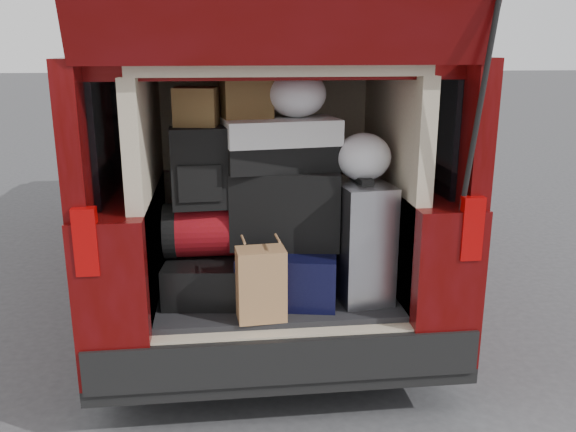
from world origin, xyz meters
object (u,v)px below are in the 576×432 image
at_px(navy_hardshell, 289,267).
at_px(backpack, 200,168).
at_px(black_hardshell, 206,274).
at_px(black_soft_case, 286,207).
at_px(twotone_duffel, 281,144).
at_px(red_duffel, 205,230).
at_px(kraft_bag, 261,284).
at_px(silver_roller, 360,240).

distance_m(navy_hardshell, backpack, 0.72).
height_order(black_hardshell, navy_hardshell, navy_hardshell).
height_order(black_soft_case, twotone_duffel, twotone_duffel).
xyz_separation_m(black_hardshell, red_duffel, (0.01, 0.01, 0.24)).
distance_m(kraft_bag, backpack, 0.66).
bearing_deg(twotone_duffel, kraft_bag, -118.63).
relative_size(kraft_bag, black_soft_case, 0.64).
height_order(silver_roller, black_soft_case, black_soft_case).
distance_m(black_hardshell, black_soft_case, 0.56).
bearing_deg(black_soft_case, silver_roller, -7.58).
relative_size(kraft_bag, backpack, 0.88).
relative_size(navy_hardshell, backpack, 1.51).
bearing_deg(silver_roller, red_duffel, 163.89).
xyz_separation_m(navy_hardshell, kraft_bag, (-0.18, -0.34, 0.05)).
bearing_deg(red_duffel, silver_roller, -7.99).
relative_size(black_soft_case, backpack, 1.38).
height_order(silver_roller, kraft_bag, silver_roller).
distance_m(red_duffel, black_soft_case, 0.44).
bearing_deg(twotone_duffel, navy_hardshell, -32.87).
distance_m(navy_hardshell, black_soft_case, 0.33).
bearing_deg(silver_roller, twotone_duffel, 155.83).
xyz_separation_m(kraft_bag, backpack, (-0.28, 0.31, 0.51)).
xyz_separation_m(black_soft_case, backpack, (-0.44, -0.04, 0.23)).
height_order(black_hardshell, red_duffel, red_duffel).
xyz_separation_m(silver_roller, backpack, (-0.81, 0.07, 0.38)).
bearing_deg(backpack, red_duffel, 72.54).
bearing_deg(red_duffel, twotone_duffel, 0.40).
relative_size(red_duffel, backpack, 1.05).
bearing_deg(backpack, black_soft_case, 2.20).
height_order(kraft_bag, twotone_duffel, twotone_duffel).
bearing_deg(twotone_duffel, black_soft_case, -37.94).
relative_size(navy_hardshell, red_duffel, 1.43).
distance_m(silver_roller, backpack, 0.90).
relative_size(backpack, twotone_duffel, 0.70).
bearing_deg(twotone_duffel, backpack, 179.16).
bearing_deg(red_duffel, navy_hardshell, -2.03).
bearing_deg(backpack, twotone_duffel, 4.27).
distance_m(kraft_bag, black_soft_case, 0.48).
xyz_separation_m(black_hardshell, navy_hardshell, (0.45, -0.02, 0.03)).
height_order(black_soft_case, backpack, backpack).
relative_size(black_soft_case, twotone_duffel, 0.97).
bearing_deg(silver_roller, black_hardshell, 164.41).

